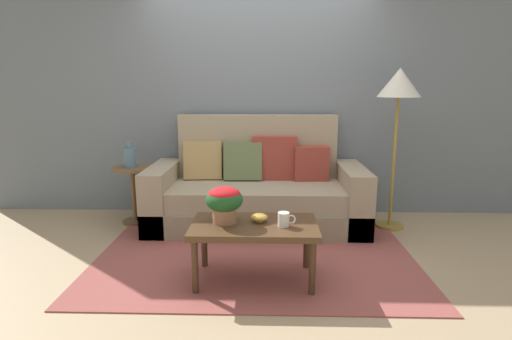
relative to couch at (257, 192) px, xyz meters
name	(u,v)px	position (x,y,z in m)	size (l,w,h in m)	color
ground_plane	(256,252)	(0.01, -0.77, -0.35)	(14.00, 14.00, 0.00)	tan
wall_back	(259,89)	(0.01, 0.49, 1.07)	(6.40, 0.12, 2.84)	slate
area_rug	(255,256)	(0.01, -0.86, -0.34)	(2.71, 1.83, 0.01)	#994C47
couch	(257,192)	(0.00, 0.00, 0.00)	(2.22, 0.94, 1.14)	gray
coffee_table	(254,231)	(0.01, -1.29, 0.05)	(0.94, 0.54, 0.45)	#442D1B
side_table	(133,185)	(-1.32, -0.01, 0.08)	(0.42, 0.42, 0.62)	brown
floor_lamp	(399,91)	(1.39, -0.07, 1.06)	(0.42, 0.42, 1.63)	olive
potted_plant	(224,201)	(-0.21, -1.26, 0.27)	(0.28, 0.28, 0.27)	#A36B4C
coffee_mug	(284,219)	(0.23, -1.34, 0.16)	(0.13, 0.08, 0.10)	white
snack_bowl	(259,217)	(0.05, -1.24, 0.14)	(0.13, 0.13, 0.07)	gold
table_vase	(130,157)	(-1.33, -0.02, 0.38)	(0.13, 0.13, 0.27)	slate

